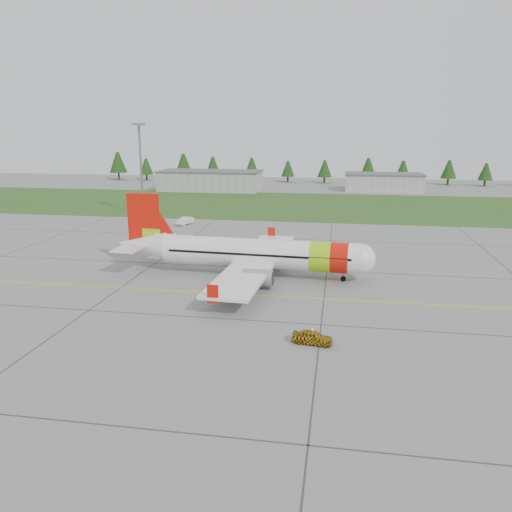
# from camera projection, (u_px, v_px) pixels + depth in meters

# --- Properties ---
(ground) EXTENTS (320.00, 320.00, 0.00)m
(ground) POSITION_uv_depth(u_px,v_px,m) (224.00, 319.00, 51.55)
(ground) COLOR gray
(ground) RESTS_ON ground
(aircraft) EXTENTS (35.08, 32.32, 10.62)m
(aircraft) POSITION_uv_depth(u_px,v_px,m) (253.00, 253.00, 66.10)
(aircraft) COLOR white
(aircraft) RESTS_ON ground
(follow_me_car) EXTENTS (1.46, 1.65, 3.71)m
(follow_me_car) POSITION_uv_depth(u_px,v_px,m) (313.00, 325.00, 45.10)
(follow_me_car) COLOR #F3B30D
(follow_me_car) RESTS_ON ground
(service_van) EXTENTS (2.05, 1.99, 4.68)m
(service_van) POSITION_uv_depth(u_px,v_px,m) (185.00, 213.00, 102.49)
(service_van) COLOR silver
(service_van) RESTS_ON ground
(grass_strip) EXTENTS (320.00, 50.00, 0.03)m
(grass_strip) POSITION_uv_depth(u_px,v_px,m) (295.00, 205.00, 129.95)
(grass_strip) COLOR #30561E
(grass_strip) RESTS_ON ground
(taxi_guideline) EXTENTS (120.00, 0.25, 0.02)m
(taxi_guideline) POSITION_uv_depth(u_px,v_px,m) (239.00, 294.00, 59.19)
(taxi_guideline) COLOR gold
(taxi_guideline) RESTS_ON ground
(hangar_west) EXTENTS (32.00, 14.00, 6.00)m
(hangar_west) POSITION_uv_depth(u_px,v_px,m) (210.00, 181.00, 160.80)
(hangar_west) COLOR #A8A8A3
(hangar_west) RESTS_ON ground
(hangar_east) EXTENTS (24.00, 12.00, 5.20)m
(hangar_east) POSITION_uv_depth(u_px,v_px,m) (383.00, 183.00, 159.72)
(hangar_east) COLOR #A8A8A3
(hangar_east) RESTS_ON ground
(floodlight_mast) EXTENTS (0.50, 0.50, 20.00)m
(floodlight_mast) POSITION_uv_depth(u_px,v_px,m) (141.00, 172.00, 109.69)
(floodlight_mast) COLOR slate
(floodlight_mast) RESTS_ON ground
(treeline) EXTENTS (160.00, 8.00, 10.00)m
(treeline) POSITION_uv_depth(u_px,v_px,m) (309.00, 169.00, 182.27)
(treeline) COLOR #1C3F14
(treeline) RESTS_ON ground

